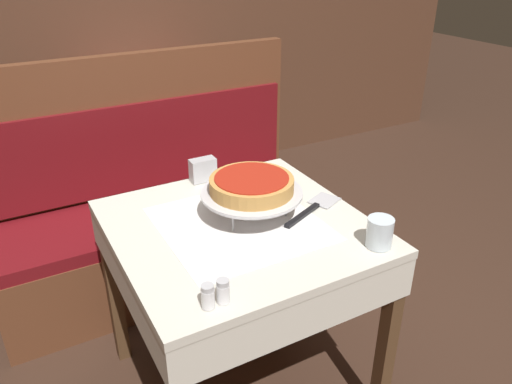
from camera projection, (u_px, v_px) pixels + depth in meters
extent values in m
plane|color=#382319|center=(242.00, 382.00, 2.00)|extent=(14.00, 14.00, 0.00)
cube|color=beige|center=(239.00, 228.00, 1.67)|extent=(0.82, 0.82, 0.03)
cube|color=white|center=(239.00, 224.00, 1.66)|extent=(0.51, 0.51, 0.00)
cube|color=beige|center=(240.00, 249.00, 1.71)|extent=(0.81, 0.81, 0.14)
cube|color=#4C331E|center=(387.00, 342.00, 1.71)|extent=(0.05, 0.05, 0.71)
cube|color=#4C331E|center=(114.00, 288.00, 1.97)|extent=(0.05, 0.05, 0.71)
cube|color=#4C331E|center=(276.00, 239.00, 2.29)|extent=(0.05, 0.05, 0.71)
cube|color=red|center=(154.00, 98.00, 3.03)|extent=(0.73, 0.73, 0.03)
cube|color=white|center=(154.00, 95.00, 3.02)|extent=(0.45, 0.45, 0.00)
cube|color=red|center=(156.00, 112.00, 3.07)|extent=(0.72, 0.72, 0.15)
cube|color=#4C331E|center=(123.00, 185.00, 2.80)|extent=(0.05, 0.05, 0.71)
cube|color=#4C331E|center=(228.00, 162.00, 3.08)|extent=(0.05, 0.05, 0.71)
cube|color=#4C331E|center=(96.00, 146.00, 3.31)|extent=(0.05, 0.05, 0.71)
cube|color=#4C331E|center=(188.00, 130.00, 3.59)|extent=(0.05, 0.05, 0.71)
cube|color=brown|center=(166.00, 248.00, 2.52)|extent=(1.56, 0.51, 0.38)
cube|color=#600F14|center=(162.00, 210.00, 2.42)|extent=(1.53, 0.50, 0.06)
cube|color=brown|center=(140.00, 124.00, 2.43)|extent=(1.56, 0.06, 0.68)
cube|color=#600F14|center=(144.00, 146.00, 2.44)|extent=(1.50, 0.02, 0.44)
cube|color=#4C2D1E|center=(86.00, 9.00, 3.04)|extent=(6.00, 0.04, 2.40)
cylinder|color=#ADADB2|center=(236.00, 192.00, 1.78)|extent=(0.01, 0.01, 0.08)
cylinder|color=#ADADB2|center=(233.00, 220.00, 1.60)|extent=(0.01, 0.01, 0.08)
cylinder|color=#ADADB2|center=(286.00, 206.00, 1.69)|extent=(0.01, 0.01, 0.08)
cylinder|color=#ADADB2|center=(252.00, 196.00, 1.68)|extent=(0.23, 0.23, 0.01)
cylinder|color=silver|center=(252.00, 195.00, 1.67)|extent=(0.33, 0.33, 0.01)
cylinder|color=silver|center=(252.00, 193.00, 1.67)|extent=(0.34, 0.34, 0.01)
cylinder|color=#C68E47|center=(252.00, 185.00, 1.66)|extent=(0.28, 0.28, 0.05)
cylinder|color=#A82314|center=(252.00, 178.00, 1.64)|extent=(0.25, 0.25, 0.01)
cube|color=#BCBCC1|center=(324.00, 200.00, 1.80)|extent=(0.13, 0.12, 0.00)
cube|color=black|center=(302.00, 215.00, 1.70)|extent=(0.18, 0.10, 0.01)
cylinder|color=silver|center=(380.00, 232.00, 1.52)|extent=(0.08, 0.08, 0.09)
cylinder|color=silver|center=(208.00, 298.00, 1.28)|extent=(0.04, 0.04, 0.05)
cylinder|color=#B7B7BC|center=(207.00, 288.00, 1.26)|extent=(0.03, 0.03, 0.02)
cylinder|color=silver|center=(223.00, 293.00, 1.29)|extent=(0.04, 0.04, 0.05)
cylinder|color=#B7B7BC|center=(223.00, 283.00, 1.28)|extent=(0.03, 0.03, 0.02)
cube|color=#B2B2B7|center=(203.00, 170.00, 1.94)|extent=(0.10, 0.05, 0.09)
cube|color=black|center=(156.00, 91.00, 3.05)|extent=(0.14, 0.14, 0.03)
cylinder|color=black|center=(155.00, 76.00, 3.01)|extent=(0.01, 0.01, 0.15)
cylinder|color=gold|center=(153.00, 78.00, 3.05)|extent=(0.04, 0.04, 0.11)
cylinder|color=red|center=(157.00, 81.00, 2.98)|extent=(0.04, 0.04, 0.11)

